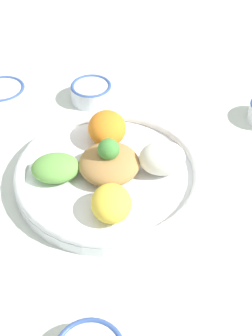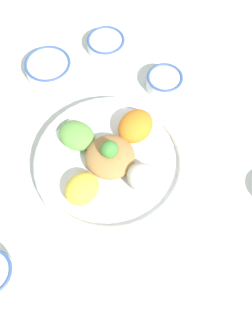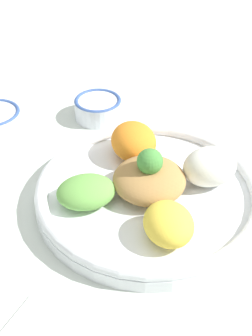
% 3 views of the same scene
% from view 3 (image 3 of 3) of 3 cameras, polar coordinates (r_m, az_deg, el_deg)
% --- Properties ---
extents(ground_plane, '(2.40, 2.40, 0.00)m').
position_cam_3_polar(ground_plane, '(0.73, 4.46, -4.12)').
color(ground_plane, silver).
extents(salad_platter, '(0.34, 0.34, 0.10)m').
position_cam_3_polar(salad_platter, '(0.71, 2.87, -2.48)').
color(salad_platter, white).
rests_on(salad_platter, ground_plane).
extents(sauce_bowl_dark, '(0.09, 0.09, 0.04)m').
position_cam_3_polar(sauce_bowl_dark, '(0.91, -3.43, 7.40)').
color(sauce_bowl_dark, white).
rests_on(sauce_bowl_dark, ground_plane).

